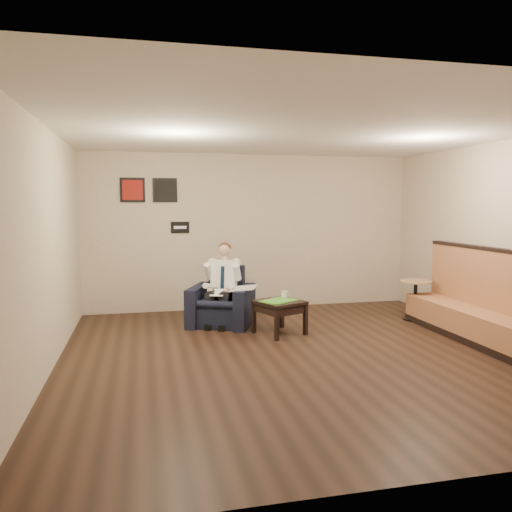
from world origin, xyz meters
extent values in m
plane|color=black|center=(0.00, 0.00, 0.00)|extent=(6.00, 6.00, 0.00)
cube|color=beige|center=(0.00, 3.00, 1.40)|extent=(6.00, 0.02, 2.80)
cube|color=beige|center=(0.00, -3.00, 1.40)|extent=(6.00, 0.02, 2.80)
cube|color=beige|center=(-3.00, 0.00, 1.40)|extent=(0.02, 6.00, 2.80)
cube|color=beige|center=(3.00, 0.00, 1.40)|extent=(0.02, 6.00, 2.80)
cube|color=white|center=(0.00, 0.00, 2.80)|extent=(6.00, 6.00, 0.02)
cube|color=black|center=(-1.30, 2.98, 1.50)|extent=(0.32, 0.02, 0.20)
cube|color=maroon|center=(-2.10, 2.98, 2.15)|extent=(0.42, 0.03, 0.42)
cube|color=black|center=(-1.55, 2.98, 2.15)|extent=(0.42, 0.03, 0.42)
cube|color=black|center=(-0.75, 1.81, 0.45)|extent=(1.22, 1.22, 0.90)
cube|color=white|center=(-0.84, 1.62, 0.55)|extent=(0.29, 0.35, 0.01)
cube|color=silver|center=(-0.44, 1.57, 0.61)|extent=(0.54, 0.60, 0.01)
cube|color=black|center=(-0.01, 1.05, 0.25)|extent=(0.80, 0.80, 0.50)
cube|color=green|center=(-0.03, 1.02, 0.50)|extent=(0.61, 0.56, 0.01)
cylinder|color=white|center=(0.12, 1.25, 0.55)|extent=(0.12, 0.12, 0.10)
cube|color=black|center=(-0.03, 1.24, 0.50)|extent=(0.17, 0.11, 0.01)
cube|color=#A3653F|center=(2.59, 0.25, 0.64)|extent=(0.60, 2.51, 1.28)
cylinder|color=tan|center=(2.43, 1.43, 0.33)|extent=(0.58, 0.58, 0.65)
camera|label=1|loc=(-1.94, -5.90, 1.91)|focal=35.00mm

